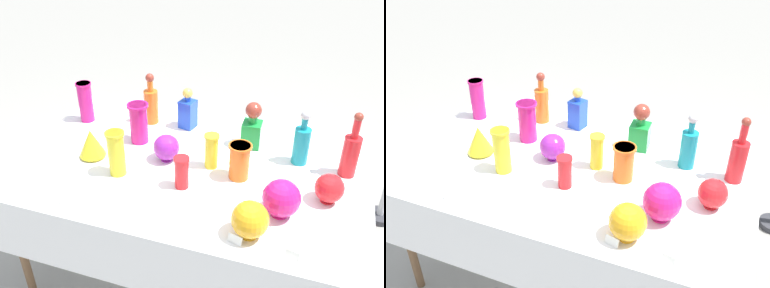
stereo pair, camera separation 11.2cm
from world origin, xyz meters
The scene contains 21 objects.
ground_plane centered at (0.00, 0.00, 0.00)m, with size 40.00×40.00×0.00m, color gray.
display_table centered at (0.00, -0.04, 0.71)m, with size 1.76×1.17×0.76m.
tall_bottle_0 centered at (-0.36, 0.32, 0.88)m, with size 0.08×0.08×0.31m.
tall_bottle_1 centered at (0.75, 0.13, 0.88)m, with size 0.08×0.08×0.34m.
tall_bottle_2 centered at (0.52, 0.16, 0.87)m, with size 0.08×0.08×0.29m.
square_decanter_0 centered at (0.25, 0.24, 0.88)m, with size 0.10×0.10×0.26m.
square_decanter_1 centered at (-0.14, 0.33, 0.86)m, with size 0.10×0.10×0.24m.
slender_vase_0 centered at (0.02, -0.22, 0.85)m, with size 0.07×0.07×0.16m.
slender_vase_1 centered at (-0.33, 0.09, 0.88)m, with size 0.11×0.11×0.22m.
slender_vase_2 centered at (0.11, -0.02, 0.86)m, with size 0.08×0.08×0.18m.
slender_vase_3 centered at (0.26, -0.06, 0.86)m, with size 0.11×0.11×0.18m.
slender_vase_4 centered at (-0.73, 0.21, 0.89)m, with size 0.09×0.09×0.24m.
slender_vase_5 centered at (-0.31, -0.22, 0.88)m, with size 0.09×0.09×0.23m.
fluted_vase_0 centered at (-0.50, -0.13, 0.84)m, with size 0.14×0.14×0.16m.
round_bowl_0 centered at (0.49, -0.27, 0.85)m, with size 0.16×0.16×0.17m.
round_bowl_1 centered at (0.39, -0.44, 0.84)m, with size 0.15×0.15×0.16m.
round_bowl_2 centered at (0.67, -0.11, 0.83)m, with size 0.13×0.13×0.14m.
round_bowl_3 centered at (-0.12, -0.03, 0.83)m, with size 0.13×0.13×0.14m.
price_tag_left centered at (0.57, -0.51, 0.78)m, with size 0.06×0.01×0.04m, color white.
price_tag_center centered at (-0.41, -0.50, 0.78)m, with size 0.05×0.01×0.04m, color white.
price_tag_right centered at (0.35, -0.50, 0.78)m, with size 0.06×0.01×0.04m, color white.
Camera 2 is at (0.69, -1.68, 1.98)m, focal length 40.00 mm.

